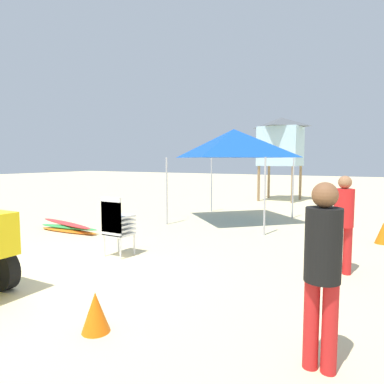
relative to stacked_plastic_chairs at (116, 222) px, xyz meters
name	(u,v)px	position (x,y,z in m)	size (l,w,h in m)	color
ground	(30,280)	(-0.27, -1.72, -0.70)	(80.00, 80.00, 0.00)	beige
stacked_plastic_chairs	(116,222)	(0.00, 0.00, 0.00)	(0.48, 0.48, 1.20)	silver
surfboard_pile	(68,227)	(-2.79, 1.21, -0.58)	(2.36, 0.71, 0.24)	orange
lifeguard_near_left	(323,264)	(4.18, -1.95, 0.30)	(0.32, 0.32, 1.73)	red
lifeguard_near_center	(344,218)	(4.03, 1.09, 0.25)	(0.32, 0.32, 1.66)	red
popup_canopy	(234,143)	(0.45, 4.88, 1.72)	(3.03, 3.03, 2.86)	#B2B2B7
lifeguard_tower	(281,141)	(0.18, 11.21, 2.08)	(1.98, 1.98, 3.89)	olive
traffic_cone_near	(96,312)	(1.88, -2.43, -0.47)	(0.32, 0.32, 0.46)	orange
traffic_cone_far	(383,233)	(4.60, 3.83, -0.45)	(0.35, 0.35, 0.50)	orange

